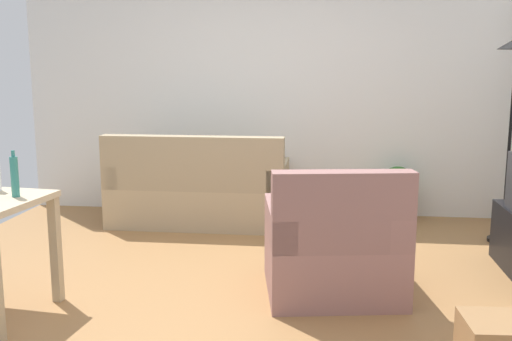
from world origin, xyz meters
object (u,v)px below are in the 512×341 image
(potted_plant, at_px, (397,190))
(couch, at_px, (199,194))
(armchair, at_px, (334,250))
(bottle_tall, at_px, (15,176))

(potted_plant, bearing_deg, couch, -171.06)
(armchair, bearing_deg, potted_plant, -117.28)
(couch, height_order, armchair, same)
(couch, xyz_separation_m, armchair, (1.33, -1.72, 0.01))
(potted_plant, relative_size, bottle_tall, 1.95)
(armchair, relative_size, bottle_tall, 3.50)
(couch, distance_m, armchair, 2.18)
(potted_plant, distance_m, armchair, 2.14)
(couch, bearing_deg, armchair, 127.53)
(couch, distance_m, bottle_tall, 2.42)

